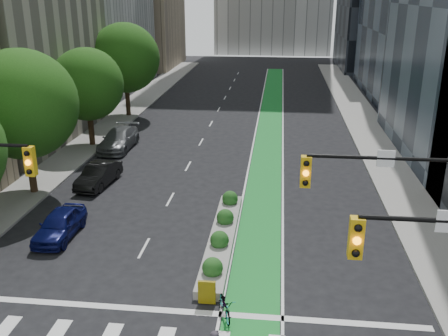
% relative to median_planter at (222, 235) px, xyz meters
% --- Properties ---
extents(ground, '(160.00, 160.00, 0.00)m').
position_rel_median_planter_xyz_m(ground, '(-1.20, -7.04, -0.37)').
color(ground, black).
rests_on(ground, ground).
extents(sidewalk_left, '(3.60, 90.00, 0.15)m').
position_rel_median_planter_xyz_m(sidewalk_left, '(-13.00, 17.96, -0.30)').
color(sidewalk_left, gray).
rests_on(sidewalk_left, ground).
extents(sidewalk_right, '(3.60, 90.00, 0.15)m').
position_rel_median_planter_xyz_m(sidewalk_right, '(10.60, 17.96, -0.30)').
color(sidewalk_right, gray).
rests_on(sidewalk_right, ground).
extents(bike_lane_paint, '(2.20, 70.00, 0.01)m').
position_rel_median_planter_xyz_m(bike_lane_paint, '(1.80, 22.96, -0.37)').
color(bike_lane_paint, '#17822C').
rests_on(bike_lane_paint, ground).
extents(tree_mid, '(6.40, 6.40, 8.78)m').
position_rel_median_planter_xyz_m(tree_mid, '(-12.20, 4.96, 5.20)').
color(tree_mid, black).
rests_on(tree_mid, ground).
extents(tree_midfar, '(5.60, 5.60, 7.76)m').
position_rel_median_planter_xyz_m(tree_midfar, '(-12.20, 14.96, 4.57)').
color(tree_midfar, black).
rests_on(tree_midfar, ground).
extents(tree_far, '(6.60, 6.60, 9.00)m').
position_rel_median_planter_xyz_m(tree_far, '(-12.20, 24.96, 5.32)').
color(tree_far, black).
rests_on(tree_far, ground).
extents(signal_right, '(5.82, 0.51, 7.20)m').
position_rel_median_planter_xyz_m(signal_right, '(7.47, -6.57, 4.43)').
color(signal_right, black).
rests_on(signal_right, ground).
extents(median_planter, '(1.20, 10.26, 1.10)m').
position_rel_median_planter_xyz_m(median_planter, '(0.00, 0.00, 0.00)').
color(median_planter, gray).
rests_on(median_planter, ground).
extents(bicycle, '(1.10, 1.80, 0.89)m').
position_rel_median_planter_xyz_m(bicycle, '(0.80, -5.88, 0.07)').
color(bicycle, gray).
rests_on(bicycle, ground).
extents(parked_car_left_near, '(1.64, 4.06, 1.38)m').
position_rel_median_planter_xyz_m(parked_car_left_near, '(-8.20, -0.33, 0.32)').
color(parked_car_left_near, '#0C104A').
rests_on(parked_car_left_near, ground).
extents(parked_car_left_mid, '(1.94, 4.40, 1.40)m').
position_rel_median_planter_xyz_m(parked_car_left_mid, '(-8.70, 6.73, 0.33)').
color(parked_car_left_mid, black).
rests_on(parked_car_left_mid, ground).
extents(parked_car_left_far, '(2.26, 5.44, 1.57)m').
position_rel_median_planter_xyz_m(parked_car_left_far, '(-9.83, 14.43, 0.41)').
color(parked_car_left_far, '#5B5D60').
rests_on(parked_car_left_far, ground).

